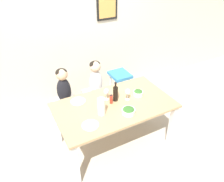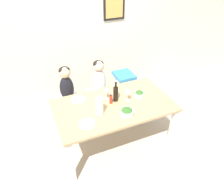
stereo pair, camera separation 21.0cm
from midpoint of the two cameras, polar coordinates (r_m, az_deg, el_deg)
ground_plane at (r=3.50m, az=2.23°, el=-13.12°), size 14.00×14.00×0.00m
wall_back at (r=3.89m, az=-6.38°, el=15.44°), size 10.00×0.09×2.70m
dining_table at (r=3.07m, az=2.48°, el=-4.94°), size 1.62×0.92×0.73m
chair_far_left at (r=3.66m, az=-9.60°, el=-3.21°), size 0.38×0.43×0.46m
chair_far_center at (r=3.78m, az=-1.63°, el=-1.29°), size 0.38×0.43×0.46m
chair_right_highchair at (r=3.85m, az=4.67°, el=2.37°), size 0.32×0.36×0.72m
person_child_left at (r=3.44m, az=-10.21°, el=2.04°), size 0.22×0.19×0.59m
person_child_center at (r=3.58m, az=-1.74°, el=3.88°), size 0.22×0.19×0.59m
wine_bottle at (r=3.02m, az=2.95°, el=-0.70°), size 0.07×0.07×0.30m
paper_towel_roll at (r=2.78m, az=-1.09°, el=-3.99°), size 0.10×0.10×0.24m
wine_glass_near at (r=3.03m, az=6.19°, el=-0.53°), size 0.07×0.07×0.18m
wine_glass_far at (r=3.04m, az=0.61°, el=-0.20°), size 0.07×0.07×0.18m
salad_bowl_large at (r=2.83m, az=6.02°, el=-5.43°), size 0.18×0.18×0.09m
salad_bowl_small at (r=3.18m, az=9.01°, el=-0.81°), size 0.14×0.14×0.09m
dinner_plate_front_left at (r=2.70m, az=-4.27°, el=-8.64°), size 0.21×0.21×0.01m
dinner_plate_back_left at (r=3.11m, az=-6.82°, el=-2.29°), size 0.21×0.21×0.01m
condiment_bottle_hot_sauce at (r=2.99m, az=1.73°, el=-2.11°), size 0.04×0.04×0.15m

